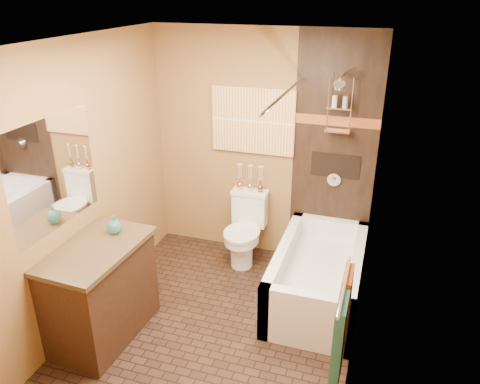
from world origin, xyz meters
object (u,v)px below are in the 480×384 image
at_px(vanity, 99,291).
at_px(sunset_painting, 253,121).
at_px(toilet, 245,229).
at_px(bathtub, 318,280).

bearing_deg(vanity, sunset_painting, 68.13).
xyz_separation_m(sunset_painting, toilet, (0.00, -0.26, -1.15)).
relative_size(sunset_painting, toilet, 1.15).
xyz_separation_m(toilet, vanity, (-0.83, -1.54, 0.05)).
relative_size(toilet, vanity, 0.76).
bearing_deg(bathtub, toilet, 152.49).
relative_size(bathtub, vanity, 1.46).
bearing_deg(vanity, bathtub, 34.95).
height_order(bathtub, vanity, vanity).
distance_m(toilet, vanity, 1.75).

